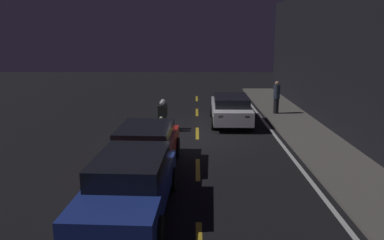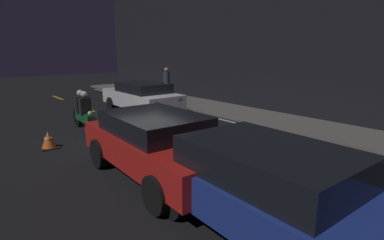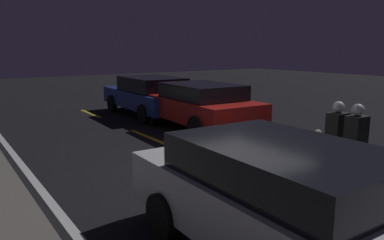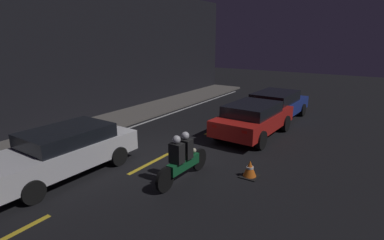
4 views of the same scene
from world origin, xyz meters
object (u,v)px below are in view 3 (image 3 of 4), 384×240
sedan_white (293,205)px  taxi_red (199,104)px  sedan_blue (150,95)px  traffic_cone_near (333,139)px  motorcycle (344,142)px

sedan_white → taxi_red: 7.21m
taxi_red → sedan_blue: bearing=3.2°
sedan_blue → taxi_red: bearing=-176.9°
taxi_red → sedan_blue: sedan_blue is taller
sedan_blue → traffic_cone_near: sedan_blue is taller
traffic_cone_near → sedan_blue: bearing=11.9°
sedan_white → traffic_cone_near: (2.78, -4.69, -0.49)m
motorcycle → traffic_cone_near: motorcycle is taller
taxi_red → traffic_cone_near: (-3.62, -1.36, -0.52)m
sedan_white → taxi_red: taxi_red is taller
taxi_red → traffic_cone_near: 3.90m
taxi_red → motorcycle: motorcycle is taller
sedan_blue → traffic_cone_near: 6.77m
sedan_blue → motorcycle: bearing=-178.4°
sedan_white → taxi_red: (6.40, -3.33, 0.02)m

